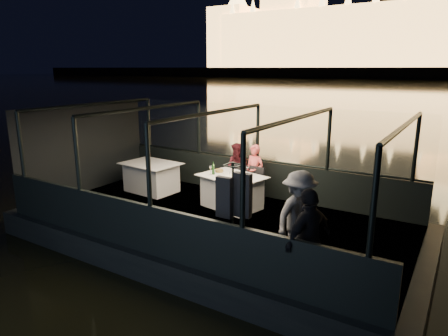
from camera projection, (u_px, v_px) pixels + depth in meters
The scene contains 28 objects.
river_water at pixel (447, 88), 74.82m from camera, with size 500.00×500.00×0.00m, color black.
boat_hull at pixel (214, 240), 8.79m from camera, with size 8.60×4.40×1.00m, color black.
boat_deck at pixel (214, 219), 8.67m from camera, with size 8.00×4.00×0.04m, color black.
gunwale_port at pixel (257, 178), 10.21m from camera, with size 8.00×0.08×0.90m, color black.
gunwale_starboard at pixel (151, 230), 6.91m from camera, with size 8.00×0.08×0.90m, color black.
cabin_glass_port at pixel (258, 133), 9.93m from camera, with size 8.00×0.02×1.40m, color #99B2B2, non-canonical shape.
cabin_glass_starboard at pixel (148, 166), 6.63m from camera, with size 8.00×0.02×1.40m, color #99B2B2, non-canonical shape.
cabin_roof_glass at pixel (214, 112), 8.11m from camera, with size 8.00×4.00×0.02m, color #99B2B2, non-canonical shape.
end_wall_fore at pixel (86, 148), 10.42m from camera, with size 0.02×4.00×2.30m, color black, non-canonical shape.
end_wall_aft at pixel (424, 199), 6.35m from camera, with size 0.02×4.00×2.30m, color black, non-canonical shape.
canopy_ribs at pixel (214, 167), 8.39m from camera, with size 8.00×4.00×2.30m, color black, non-canonical shape.
dining_table_central at pixel (232, 192), 9.29m from camera, with size 1.45×1.05×0.77m, color silver.
dining_table_aft at pixel (151, 177), 10.50m from camera, with size 1.45×1.05×0.77m, color silver.
chair_port_left at pixel (237, 183), 9.74m from camera, with size 0.40×0.40×0.86m, color black.
chair_port_right at pixel (253, 186), 9.48m from camera, with size 0.41×0.41×0.88m, color black.
coat_stand at pixel (233, 213), 6.47m from camera, with size 0.48×0.39×1.74m, color black, non-canonical shape.
person_woman_coral at pixel (254, 171), 9.72m from camera, with size 0.50×0.33×1.39m, color #F25A58.
person_man_maroon at pixel (238, 168), 10.03m from camera, with size 0.65×0.51×1.36m, color #431219.
passenger_stripe at pixel (299, 212), 6.62m from camera, with size 1.01×0.57×1.57m, color silver.
passenger_dark at pixel (309, 235), 5.72m from camera, with size 0.91×0.38×1.55m, color black.
wine_bottle at pixel (213, 168), 9.28m from camera, with size 0.06×0.06×0.30m, color #163B15.
bread_basket at pixel (219, 171), 9.46m from camera, with size 0.20×0.20×0.08m, color olive.
amber_candle at pixel (235, 175), 9.10m from camera, with size 0.05×0.05×0.07m, color #FF943F.
plate_near at pixel (246, 180), 8.83m from camera, with size 0.22×0.22×0.01m, color white.
plate_far at pixel (220, 172), 9.46m from camera, with size 0.24×0.24×0.01m, color white.
wine_glass_white at pixel (211, 171), 9.27m from camera, with size 0.07×0.07×0.20m, color white, non-canonical shape.
wine_glass_red at pixel (248, 172), 9.16m from camera, with size 0.07×0.07×0.21m, color white, non-canonical shape.
wine_glass_empty at pixel (229, 175), 8.90m from camera, with size 0.06×0.06×0.17m, color silver, non-canonical shape.
Camera 1 is at (4.45, -6.82, 3.67)m, focal length 32.00 mm.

